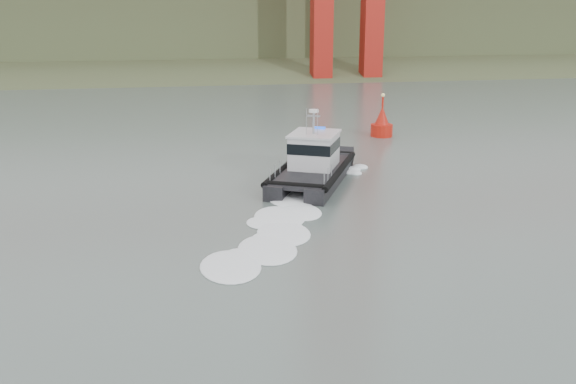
# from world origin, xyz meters

# --- Properties ---
(ground) EXTENTS (400.00, 400.00, 0.00)m
(ground) POSITION_xyz_m (0.00, 0.00, 0.00)
(ground) COLOR #52615A
(ground) RESTS_ON ground
(headlands) EXTENTS (500.00, 105.36, 27.12)m
(headlands) POSITION_xyz_m (0.00, 125.50, 7.05)
(headlands) COLOR #3F4F2D
(headlands) RESTS_ON ground
(patrol_boat) EXTENTS (7.77, 10.90, 4.99)m
(patrol_boat) POSITION_xyz_m (4.18, 16.94, 1.25)
(patrol_boat) COLOR black
(patrol_boat) RESTS_ON ground
(nav_buoy) EXTENTS (1.96, 1.96, 4.08)m
(nav_buoy) POSITION_xyz_m (13.50, 30.89, 1.07)
(nav_buoy) COLOR #B1170C
(nav_buoy) RESTS_ON ground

